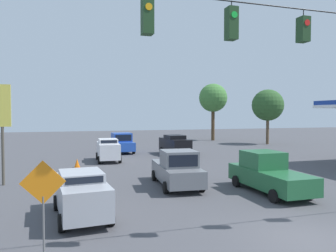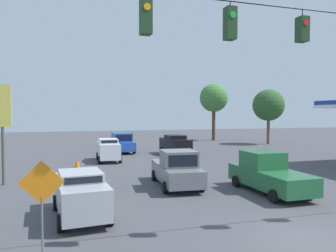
{
  "view_description": "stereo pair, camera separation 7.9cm",
  "coord_description": "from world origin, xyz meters",
  "px_view_note": "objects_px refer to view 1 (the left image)",
  "views": [
    {
      "loc": [
        7.56,
        8.83,
        4.19
      ],
      "look_at": [
        1.07,
        -12.09,
        3.34
      ],
      "focal_mm": 35.0,
      "sensor_mm": 36.0,
      "label": 1
    },
    {
      "loc": [
        7.49,
        8.86,
        4.19
      ],
      "look_at": [
        1.07,
        -12.09,
        3.34
      ],
      "focal_mm": 35.0,
      "sensor_mm": 36.0,
      "label": 2
    }
  ],
  "objects_px": {
    "pickup_truck_blue_withflow_deep": "(121,143)",
    "tree_horizon_right": "(268,105)",
    "sedan_black_oncoming_deep": "(175,144)",
    "pickup_truck_green_crossing_near": "(268,174)",
    "sedan_silver_parked_shoulder": "(81,193)",
    "traffic_cone_second": "(85,194)",
    "traffic_cone_fifth": "(77,163)",
    "tree_horizon_left": "(213,98)",
    "sedan_white_withflow_far": "(108,150)",
    "traffic_cone_third": "(80,180)",
    "pickup_truck_grey_withflow_mid": "(177,169)",
    "overhead_signal_span": "(301,73)",
    "work_zone_sign": "(43,190)",
    "traffic_cone_fourth": "(78,170)",
    "traffic_cone_nearest": "(89,215)"
  },
  "relations": [
    {
      "from": "sedan_white_withflow_far",
      "to": "work_zone_sign",
      "type": "xyz_separation_m",
      "value": [
        4.11,
        18.77,
        0.96
      ]
    },
    {
      "from": "sedan_black_oncoming_deep",
      "to": "sedan_white_withflow_far",
      "type": "relative_size",
      "value": 1.11
    },
    {
      "from": "sedan_black_oncoming_deep",
      "to": "traffic_cone_fifth",
      "type": "bearing_deg",
      "value": 28.04
    },
    {
      "from": "sedan_white_withflow_far",
      "to": "traffic_cone_third",
      "type": "relative_size",
      "value": 6.28
    },
    {
      "from": "tree_horizon_left",
      "to": "sedan_silver_parked_shoulder",
      "type": "bearing_deg",
      "value": 57.2
    },
    {
      "from": "traffic_cone_second",
      "to": "tree_horizon_left",
      "type": "relative_size",
      "value": 0.08
    },
    {
      "from": "pickup_truck_green_crossing_near",
      "to": "tree_horizon_left",
      "type": "bearing_deg",
      "value": -110.05
    },
    {
      "from": "sedan_silver_parked_shoulder",
      "to": "traffic_cone_fifth",
      "type": "relative_size",
      "value": 6.76
    },
    {
      "from": "sedan_black_oncoming_deep",
      "to": "pickup_truck_green_crossing_near",
      "type": "xyz_separation_m",
      "value": [
        0.23,
        16.4,
        -0.06
      ]
    },
    {
      "from": "overhead_signal_span",
      "to": "pickup_truck_green_crossing_near",
      "type": "distance_m",
      "value": 7.82
    },
    {
      "from": "sedan_silver_parked_shoulder",
      "to": "work_zone_sign",
      "type": "relative_size",
      "value": 1.59
    },
    {
      "from": "sedan_silver_parked_shoulder",
      "to": "tree_horizon_right",
      "type": "height_order",
      "value": "tree_horizon_right"
    },
    {
      "from": "traffic_cone_third",
      "to": "work_zone_sign",
      "type": "relative_size",
      "value": 0.23
    },
    {
      "from": "overhead_signal_span",
      "to": "tree_horizon_left",
      "type": "relative_size",
      "value": 2.32
    },
    {
      "from": "traffic_cone_second",
      "to": "sedan_black_oncoming_deep",
      "type": "bearing_deg",
      "value": -122.24
    },
    {
      "from": "traffic_cone_third",
      "to": "tree_horizon_right",
      "type": "xyz_separation_m",
      "value": [
        -25.35,
        -18.93,
        4.94
      ]
    },
    {
      "from": "traffic_cone_second",
      "to": "tree_horizon_right",
      "type": "relative_size",
      "value": 0.09
    },
    {
      "from": "traffic_cone_second",
      "to": "tree_horizon_left",
      "type": "distance_m",
      "value": 37.25
    },
    {
      "from": "sedan_silver_parked_shoulder",
      "to": "tree_horizon_right",
      "type": "bearing_deg",
      "value": -135.78
    },
    {
      "from": "sedan_white_withflow_far",
      "to": "traffic_cone_fifth",
      "type": "relative_size",
      "value": 6.28
    },
    {
      "from": "sedan_black_oncoming_deep",
      "to": "sedan_white_withflow_far",
      "type": "bearing_deg",
      "value": 20.28
    },
    {
      "from": "traffic_cone_fourth",
      "to": "pickup_truck_blue_withflow_deep",
      "type": "bearing_deg",
      "value": -111.68
    },
    {
      "from": "pickup_truck_grey_withflow_mid",
      "to": "pickup_truck_blue_withflow_deep",
      "type": "relative_size",
      "value": 1.0
    },
    {
      "from": "overhead_signal_span",
      "to": "traffic_cone_nearest",
      "type": "xyz_separation_m",
      "value": [
        6.74,
        -3.44,
        -5.19
      ]
    },
    {
      "from": "pickup_truck_blue_withflow_deep",
      "to": "tree_horizon_right",
      "type": "xyz_separation_m",
      "value": [
        -20.55,
        -3.51,
        4.3
      ]
    },
    {
      "from": "pickup_truck_grey_withflow_mid",
      "to": "pickup_truck_blue_withflow_deep",
      "type": "distance_m",
      "value": 17.18
    },
    {
      "from": "tree_horizon_right",
      "to": "pickup_truck_blue_withflow_deep",
      "type": "bearing_deg",
      "value": 9.69
    },
    {
      "from": "traffic_cone_second",
      "to": "tree_horizon_right",
      "type": "xyz_separation_m",
      "value": [
        -25.25,
        -22.29,
        4.94
      ]
    },
    {
      "from": "traffic_cone_third",
      "to": "pickup_truck_grey_withflow_mid",
      "type": "bearing_deg",
      "value": 161.8
    },
    {
      "from": "pickup_truck_green_crossing_near",
      "to": "traffic_cone_fifth",
      "type": "xyz_separation_m",
      "value": [
        9.47,
        -11.23,
        -0.64
      ]
    },
    {
      "from": "pickup_truck_blue_withflow_deep",
      "to": "traffic_cone_second",
      "type": "distance_m",
      "value": 19.37
    },
    {
      "from": "sedan_black_oncoming_deep",
      "to": "traffic_cone_second",
      "type": "height_order",
      "value": "sedan_black_oncoming_deep"
    },
    {
      "from": "sedan_silver_parked_shoulder",
      "to": "traffic_cone_second",
      "type": "distance_m",
      "value": 2.63
    },
    {
      "from": "overhead_signal_span",
      "to": "tree_horizon_right",
      "type": "height_order",
      "value": "overhead_signal_span"
    },
    {
      "from": "pickup_truck_blue_withflow_deep",
      "to": "traffic_cone_third",
      "type": "bearing_deg",
      "value": 72.7
    },
    {
      "from": "sedan_silver_parked_shoulder",
      "to": "traffic_cone_third",
      "type": "bearing_deg",
      "value": -91.56
    },
    {
      "from": "pickup_truck_blue_withflow_deep",
      "to": "tree_horizon_right",
      "type": "relative_size",
      "value": 0.73
    },
    {
      "from": "traffic_cone_third",
      "to": "traffic_cone_nearest",
      "type": "bearing_deg",
      "value": 90.66
    },
    {
      "from": "sedan_white_withflow_far",
      "to": "pickup_truck_grey_withflow_mid",
      "type": "bearing_deg",
      "value": 103.04
    },
    {
      "from": "pickup_truck_grey_withflow_mid",
      "to": "pickup_truck_blue_withflow_deep",
      "type": "height_order",
      "value": "same"
    },
    {
      "from": "overhead_signal_span",
      "to": "pickup_truck_blue_withflow_deep",
      "type": "distance_m",
      "value": 26.12
    },
    {
      "from": "traffic_cone_fifth",
      "to": "sedan_silver_parked_shoulder",
      "type": "bearing_deg",
      "value": 89.07
    },
    {
      "from": "sedan_white_withflow_far",
      "to": "traffic_cone_third",
      "type": "bearing_deg",
      "value": 73.67
    },
    {
      "from": "traffic_cone_fifth",
      "to": "tree_horizon_left",
      "type": "bearing_deg",
      "value": -136.13
    },
    {
      "from": "overhead_signal_span",
      "to": "tree_horizon_left",
      "type": "height_order",
      "value": "tree_horizon_left"
    },
    {
      "from": "sedan_white_withflow_far",
      "to": "traffic_cone_nearest",
      "type": "distance_m",
      "value": 16.36
    },
    {
      "from": "traffic_cone_third",
      "to": "traffic_cone_fifth",
      "type": "relative_size",
      "value": 1.0
    },
    {
      "from": "pickup_truck_grey_withflow_mid",
      "to": "traffic_cone_second",
      "type": "bearing_deg",
      "value": 17.12
    },
    {
      "from": "work_zone_sign",
      "to": "tree_horizon_right",
      "type": "bearing_deg",
      "value": -133.3
    },
    {
      "from": "traffic_cone_second",
      "to": "traffic_cone_fourth",
      "type": "bearing_deg",
      "value": -89.38
    }
  ]
}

